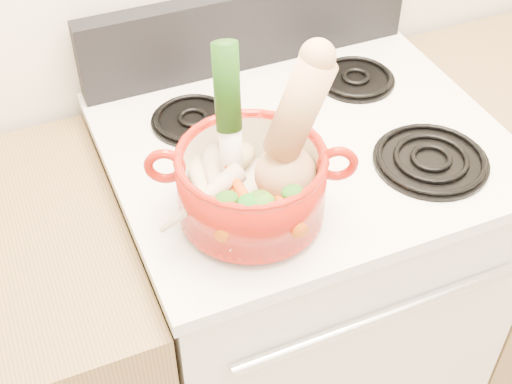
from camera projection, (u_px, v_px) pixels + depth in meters
name	position (u px, v px, depth m)	size (l,w,h in m)	color
stove_body	(296.00, 293.00, 1.77)	(0.76, 0.65, 0.92)	silver
cooktop	(305.00, 145.00, 1.44)	(0.78, 0.67, 0.03)	white
control_backsplash	(248.00, 28.00, 1.57)	(0.76, 0.05, 0.18)	black
oven_handle	(382.00, 317.00, 1.32)	(0.02, 0.02, 0.60)	silver
burner_front_left	(249.00, 213.00, 1.26)	(0.22, 0.22, 0.02)	black
burner_front_right	(431.00, 159.00, 1.37)	(0.22, 0.22, 0.02)	black
burner_back_left	(193.00, 119.00, 1.46)	(0.17, 0.17, 0.02)	black
burner_back_right	(356.00, 78.00, 1.57)	(0.17, 0.17, 0.02)	black
dutch_oven	(251.00, 184.00, 1.21)	(0.25, 0.25, 0.13)	#9F1409
pot_handle_left	(165.00, 166.00, 1.18)	(0.07, 0.07, 0.02)	#9F1409
pot_handle_right	(338.00, 164.00, 1.19)	(0.07, 0.07, 0.02)	#9F1409
squash	(297.00, 131.00, 1.16)	(0.11, 0.11, 0.27)	tan
leek	(230.00, 118.00, 1.17)	(0.04, 0.04, 0.29)	white
ginger	(232.00, 158.00, 1.29)	(0.08, 0.06, 0.04)	tan
parsnip_0	(219.00, 196.00, 1.21)	(0.04, 0.04, 0.22)	beige
parsnip_1	(203.00, 189.00, 1.21)	(0.04, 0.04, 0.18)	#EFE5C3
parsnip_2	(233.00, 171.00, 1.24)	(0.04, 0.04, 0.19)	beige
parsnip_3	(201.00, 199.00, 1.18)	(0.04, 0.04, 0.17)	#F1E2C4
carrot_0	(262.00, 208.00, 1.20)	(0.03, 0.03, 0.15)	#BA4609
carrot_1	(242.00, 205.00, 1.19)	(0.03, 0.03, 0.15)	#DA470A
carrot_2	(279.00, 202.00, 1.19)	(0.03, 0.03, 0.15)	#D5530A
carrot_3	(230.00, 208.00, 1.18)	(0.03, 0.03, 0.13)	orange
carrot_4	(241.00, 193.00, 1.19)	(0.03, 0.03, 0.16)	#DA480A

